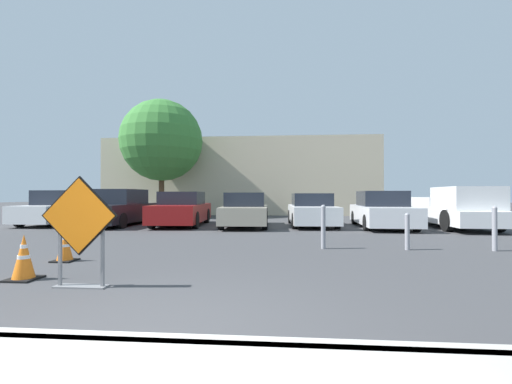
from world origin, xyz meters
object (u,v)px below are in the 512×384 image
Objects in this scene: traffic_cone_second at (65,246)px; parked_car_second at (119,209)px; bollard_third at (495,227)px; bollard_nearest at (323,226)px; parked_car_third at (182,210)px; parked_car_fourth at (245,211)px; parked_car_nearest at (60,209)px; bollard_second at (407,230)px; pickup_truck at (455,210)px; road_closed_sign at (80,225)px; traffic_cone_nearest at (24,258)px; parked_car_sixth at (382,211)px; parked_car_fifth at (312,211)px.

traffic_cone_second is 0.13× the size of parked_car_second.
bollard_nearest is at bearing 180.00° from bollard_third.
parked_car_third is (-0.06, 7.98, 0.38)m from traffic_cone_second.
bollard_nearest is (2.57, -5.63, -0.09)m from parked_car_fourth.
parked_car_nearest is at bearing -4.10° from parked_car_third.
pickup_truck is at bearing 55.99° from bollard_second.
parked_car_fourth is 3.96× the size of bollard_third.
bollard_third is (6.56, -5.63, -0.10)m from parked_car_fourth.
bollard_second is (10.14, -5.93, -0.24)m from parked_car_second.
bollard_second is at bearing 57.64° from pickup_truck.
road_closed_sign is at bearing -135.04° from bollard_nearest.
bollard_second is (5.84, 3.84, -0.42)m from road_closed_sign.
parked_car_sixth reaches higher than traffic_cone_nearest.
parked_car_second reaches higher than traffic_cone_nearest.
parked_car_nearest is 11.14m from parked_car_fifth.
parked_car_third is at bearing 147.43° from bollard_third.
traffic_cone_second is 7.98m from parked_car_third.
parked_car_third is (-1.51, 9.81, -0.21)m from road_closed_sign.
parked_car_fourth is 5.58m from parked_car_sixth.
road_closed_sign is 9.93m from parked_car_third.
traffic_cone_second is 0.59× the size of bollard_third.
parked_car_fourth is (5.57, -0.31, -0.05)m from parked_car_second.
bollard_third is (-1.79, -5.61, -0.17)m from pickup_truck.
parked_car_fifth is 4.75× the size of bollard_second.
parked_car_fourth is at bearing 129.06° from bollard_second.
parked_car_fourth is at bearing 70.33° from traffic_cone_second.
parked_car_sixth reaches higher than bollard_nearest.
parked_car_third is at bearing 92.23° from traffic_cone_nearest.
parked_car_fourth is 1.00× the size of parked_car_fifth.
traffic_cone_nearest is at bearing -153.58° from bollard_second.
traffic_cone_second is at bearing 86.70° from parked_car_third.
bollard_second is at bearing 137.23° from parked_car_third.
parked_car_fifth is at bearing 178.52° from parked_car_third.
parked_car_third reaches higher than parked_car_fourth.
pickup_truck reaches higher than traffic_cone_second.
road_closed_sign is at bearing 114.50° from parked_car_second.
parked_car_nearest is at bearing 1.43° from parked_car_sixth.
parked_car_nearest is 16.71m from pickup_truck.
road_closed_sign reaches higher than parked_car_second.
bollard_second reaches higher than traffic_cone_nearest.
road_closed_sign is 7.01m from bollard_second.
parked_car_sixth is at bearing 54.50° from road_closed_sign.
traffic_cone_nearest is at bearing -158.86° from bollard_third.
parked_car_sixth is at bearing 168.96° from parked_car_fifth.
road_closed_sign is 0.38× the size of parked_car_nearest.
parked_car_nearest is 0.99× the size of parked_car_fourth.
parked_car_sixth is 6.49m from bollard_nearest.
pickup_truck is at bearing 179.33° from parked_car_sixth.
parked_car_nearest is 12.47m from bollard_nearest.
parked_car_sixth is 5.23× the size of bollard_second.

